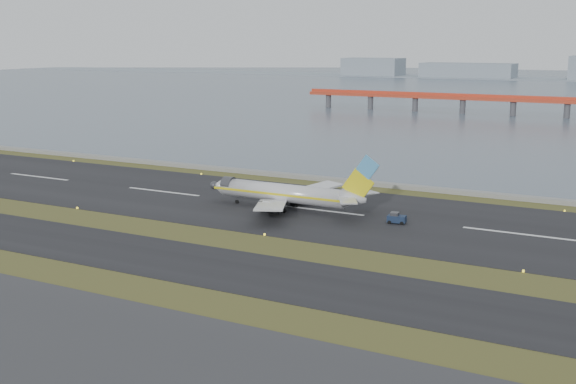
# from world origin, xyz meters

# --- Properties ---
(ground) EXTENTS (1000.00, 1000.00, 0.00)m
(ground) POSITION_xyz_m (0.00, 0.00, 0.00)
(ground) COLOR #384819
(ground) RESTS_ON ground
(taxiway_strip) EXTENTS (1000.00, 18.00, 0.10)m
(taxiway_strip) POSITION_xyz_m (0.00, -12.00, 0.05)
(taxiway_strip) COLOR black
(taxiway_strip) RESTS_ON ground
(runway_strip) EXTENTS (1000.00, 45.00, 0.10)m
(runway_strip) POSITION_xyz_m (0.00, 30.00, 0.05)
(runway_strip) COLOR black
(runway_strip) RESTS_ON ground
(seawall) EXTENTS (1000.00, 2.50, 1.00)m
(seawall) POSITION_xyz_m (0.00, 60.00, 0.50)
(seawall) COLOR gray
(seawall) RESTS_ON ground
(red_pier) EXTENTS (260.00, 5.00, 10.20)m
(red_pier) POSITION_xyz_m (20.00, 250.00, 7.28)
(red_pier) COLOR #BF3920
(red_pier) RESTS_ON ground
(airliner) EXTENTS (38.52, 32.89, 12.80)m
(airliner) POSITION_xyz_m (-5.84, 27.47, 3.46)
(airliner) COLOR silver
(airliner) RESTS_ON ground
(pushback_tug) EXTENTS (3.68, 2.42, 2.22)m
(pushback_tug) POSITION_xyz_m (17.88, 26.95, 1.08)
(pushback_tug) COLOR #16243E
(pushback_tug) RESTS_ON ground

